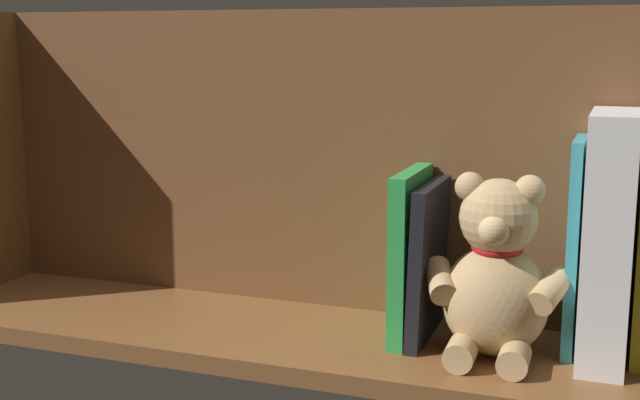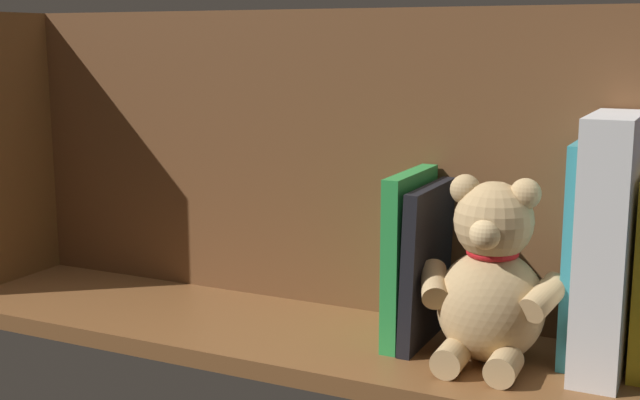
% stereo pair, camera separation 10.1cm
% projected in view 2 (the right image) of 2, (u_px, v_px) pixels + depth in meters
% --- Properties ---
extents(ground_plane, '(1.08, 0.25, 0.02)m').
position_uv_depth(ground_plane, '(320.00, 338.00, 1.05)').
color(ground_plane, brown).
extents(shelf_back_panel, '(1.08, 0.02, 0.39)m').
position_uv_depth(shelf_back_panel, '(355.00, 162.00, 1.10)').
color(shelf_back_panel, brown).
rests_on(shelf_back_panel, ground_plane).
extents(dictionary_thick_white, '(0.05, 0.14, 0.28)m').
position_uv_depth(dictionary_thick_white, '(608.00, 245.00, 0.90)').
color(dictionary_thick_white, silver).
rests_on(dictionary_thick_white, ground_plane).
extents(book_5, '(0.01, 0.10, 0.24)m').
position_uv_depth(book_5, '(575.00, 252.00, 0.93)').
color(book_5, teal).
rests_on(book_5, ground_plane).
extents(teddy_bear, '(0.17, 0.13, 0.21)m').
position_uv_depth(teddy_bear, '(491.00, 282.00, 0.93)').
color(teddy_bear, tan).
rests_on(teddy_bear, ground_plane).
extents(book_6, '(0.02, 0.14, 0.19)m').
position_uv_depth(book_6, '(427.00, 264.00, 0.99)').
color(book_6, black).
rests_on(book_6, ground_plane).
extents(book_7, '(0.02, 0.14, 0.20)m').
position_uv_depth(book_7, '(409.00, 256.00, 1.00)').
color(book_7, green).
rests_on(book_7, ground_plane).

